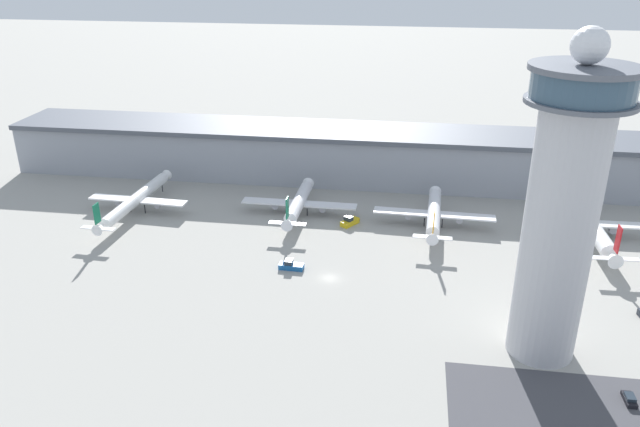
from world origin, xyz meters
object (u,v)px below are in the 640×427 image
object	(u,v)px
service_truck_fuel	(291,266)
car_green_van	(629,399)
airplane_gate_alpha	(136,200)
airplane_gate_charlie	(434,214)
service_truck_catering	(350,222)
control_tower	(563,207)
airplane_gate_bravo	(299,203)
airplane_gate_delta	(589,223)

from	to	relation	value
service_truck_fuel	car_green_van	xyz separation A→B (m)	(69.22, -39.64, -0.31)
airplane_gate_alpha	service_truck_fuel	size ratio (longest dim) A/B	7.18
airplane_gate_charlie	service_truck_catering	bearing A→B (deg)	-175.03
airplane_gate_alpha	service_truck_catering	xyz separation A→B (m)	(64.60, 0.76, -3.31)
control_tower	service_truck_catering	world-z (taller)	control_tower
airplane_gate_charlie	control_tower	bearing A→B (deg)	-70.54
service_truck_fuel	car_green_van	world-z (taller)	service_truck_fuel
control_tower	car_green_van	world-z (taller)	control_tower
control_tower	airplane_gate_bravo	xyz separation A→B (m)	(-59.90, 59.49, -27.43)
airplane_gate_charlie	car_green_van	size ratio (longest dim) A/B	8.47
airplane_gate_alpha	service_truck_fuel	distance (m)	59.76
airplane_gate_bravo	airplane_gate_delta	size ratio (longest dim) A/B	0.76
car_green_van	airplane_gate_bravo	bearing A→B (deg)	135.06
airplane_gate_bravo	airplane_gate_delta	bearing A→B (deg)	-2.50
airplane_gate_charlie	car_green_van	world-z (taller)	airplane_gate_charlie
control_tower	airplane_gate_bravo	bearing A→B (deg)	135.20
service_truck_catering	car_green_van	bearing A→B (deg)	-49.95
control_tower	airplane_gate_delta	xyz separation A→B (m)	(22.19, 55.90, -26.97)
airplane_gate_bravo	control_tower	bearing A→B (deg)	-44.80
airplane_gate_charlie	car_green_van	xyz separation A→B (m)	(33.41, -70.34, -3.66)
control_tower	airplane_gate_delta	size ratio (longest dim) A/B	1.37
control_tower	airplane_gate_bravo	distance (m)	88.76
airplane_gate_alpha	control_tower	bearing A→B (deg)	-26.38
control_tower	car_green_van	xyz separation A→B (m)	(13.37, -13.64, -30.80)
control_tower	airplane_gate_charlie	xyz separation A→B (m)	(-20.04, 56.70, -27.14)
airplane_gate_delta	service_truck_fuel	size ratio (longest dim) A/B	7.31
airplane_gate_delta	service_truck_catering	distance (m)	66.29
airplane_gate_bravo	service_truck_fuel	size ratio (longest dim) A/B	5.53
service_truck_fuel	car_green_van	size ratio (longest dim) A/B	1.50
control_tower	car_green_van	size ratio (longest dim) A/B	15.07
airplane_gate_delta	airplane_gate_alpha	bearing A→B (deg)	-179.11
control_tower	service_truck_fuel	world-z (taller)	control_tower
service_truck_catering	car_green_van	distance (m)	89.17
airplane_gate_alpha	airplane_gate_delta	xyz separation A→B (m)	(130.79, 2.04, 0.08)
airplane_gate_charlie	service_truck_catering	distance (m)	24.27
control_tower	service_truck_fuel	xyz separation A→B (m)	(-55.85, 25.99, -30.48)
airplane_gate_delta	airplane_gate_charlie	bearing A→B (deg)	178.92
airplane_gate_alpha	car_green_van	bearing A→B (deg)	-28.96
control_tower	airplane_gate_alpha	xyz separation A→B (m)	(-108.60, 53.86, -27.05)
airplane_gate_delta	service_truck_catering	size ratio (longest dim) A/B	7.17
service_truck_catering	service_truck_fuel	world-z (taller)	service_truck_catering
airplane_gate_delta	car_green_van	distance (m)	70.21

